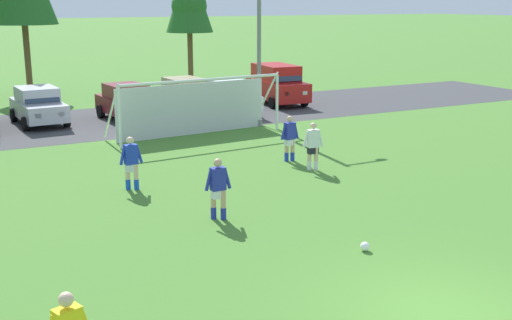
# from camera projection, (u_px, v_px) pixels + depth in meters

# --- Properties ---
(ground_plane) EXTENTS (400.00, 400.00, 0.00)m
(ground_plane) POSITION_uv_depth(u_px,v_px,m) (163.00, 151.00, 24.67)
(ground_plane) COLOR #477A2D
(parking_lot_strip) EXTENTS (52.00, 8.40, 0.01)m
(parking_lot_strip) POSITION_uv_depth(u_px,v_px,m) (113.00, 121.00, 30.71)
(parking_lot_strip) COLOR #3D3D3F
(parking_lot_strip) RESTS_ON ground
(soccer_ball) EXTENTS (0.22, 0.22, 0.22)m
(soccer_ball) POSITION_uv_depth(u_px,v_px,m) (365.00, 247.00, 14.74)
(soccer_ball) COLOR white
(soccer_ball) RESTS_ON ground
(soccer_goal) EXTENTS (7.55, 2.53, 2.57)m
(soccer_goal) POSITION_uv_depth(u_px,v_px,m) (195.00, 105.00, 27.21)
(soccer_goal) COLOR white
(soccer_goal) RESTS_ON ground
(player_striker_near) EXTENTS (0.72, 0.28, 1.64)m
(player_striker_near) POSITION_uv_depth(u_px,v_px,m) (313.00, 146.00, 21.61)
(player_striker_near) COLOR beige
(player_striker_near) RESTS_ON ground
(player_midfield_center) EXTENTS (0.75, 0.29, 1.64)m
(player_midfield_center) POSITION_uv_depth(u_px,v_px,m) (290.00, 139.00, 22.86)
(player_midfield_center) COLOR tan
(player_midfield_center) RESTS_ON ground
(player_defender_far) EXTENTS (0.75, 0.29, 1.64)m
(player_defender_far) POSITION_uv_depth(u_px,v_px,m) (131.00, 163.00, 19.38)
(player_defender_far) COLOR beige
(player_defender_far) RESTS_ON ground
(player_winger_left) EXTENTS (0.74, 0.32, 1.64)m
(player_winger_left) POSITION_uv_depth(u_px,v_px,m) (218.00, 189.00, 16.73)
(player_winger_left) COLOR tan
(player_winger_left) RESTS_ON ground
(parked_car_slot_center_left) EXTENTS (2.22, 4.29, 1.72)m
(parked_car_slot_center_left) POSITION_uv_depth(u_px,v_px,m) (38.00, 106.00, 29.72)
(parked_car_slot_center_left) COLOR #B2B2BC
(parked_car_slot_center_left) RESTS_ON ground
(parked_car_slot_center) EXTENTS (2.28, 4.33, 1.72)m
(parked_car_slot_center) POSITION_uv_depth(u_px,v_px,m) (127.00, 102.00, 30.78)
(parked_car_slot_center) COLOR maroon
(parked_car_slot_center) RESTS_ON ground
(parked_car_slot_center_right) EXTENTS (2.28, 4.32, 1.72)m
(parked_car_slot_center_right) POSITION_uv_depth(u_px,v_px,m) (186.00, 95.00, 33.20)
(parked_car_slot_center_right) COLOR tan
(parked_car_slot_center_right) RESTS_ON ground
(parked_car_slot_right) EXTENTS (2.10, 4.23, 1.72)m
(parked_car_slot_right) POSITION_uv_depth(u_px,v_px,m) (229.00, 97.00, 32.52)
(parked_car_slot_right) COLOR silver
(parked_car_slot_right) RESTS_ON ground
(parked_car_slot_far_right) EXTENTS (2.39, 4.73, 2.16)m
(parked_car_slot_far_right) POSITION_uv_depth(u_px,v_px,m) (277.00, 84.00, 35.64)
(parked_car_slot_far_right) COLOR red
(parked_car_slot_far_right) RESTS_ON ground
(street_lamp) EXTENTS (2.00, 0.32, 7.48)m
(street_lamp) POSITION_uv_depth(u_px,v_px,m) (263.00, 40.00, 28.68)
(street_lamp) COLOR slate
(street_lamp) RESTS_ON ground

